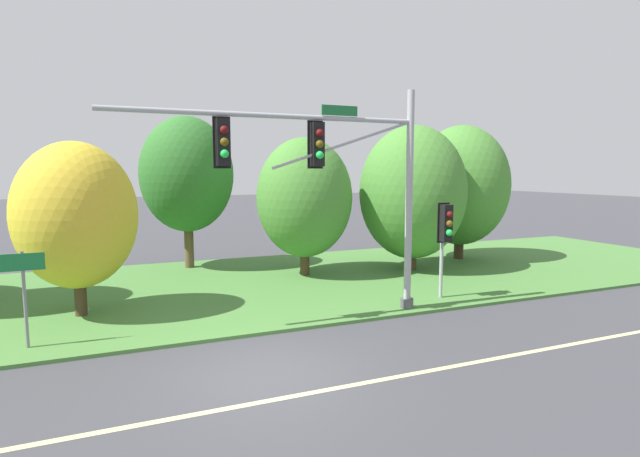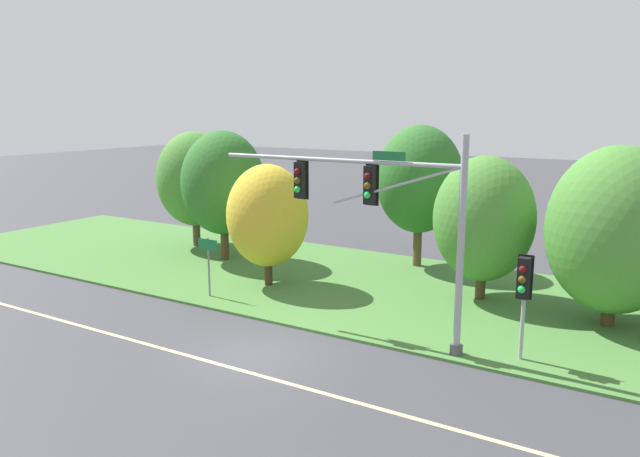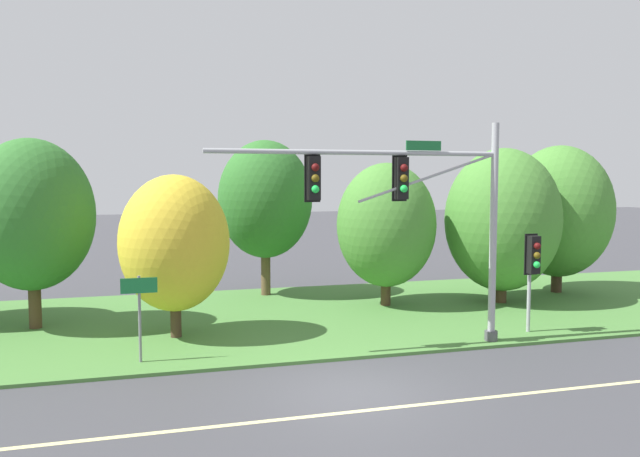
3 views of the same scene
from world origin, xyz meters
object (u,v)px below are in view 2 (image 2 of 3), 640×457
object	(u,v)px
tree_mid_verge	(419,180)
tree_tall_centre	(484,219)
tree_right_far	(616,230)
route_sign_post	(208,257)
tree_behind_signpost	(268,216)
tree_nearest_road	(194,179)
tree_left_of_mast	(223,183)
traffic_signal_mast	(384,208)
pedestrian_signal_near_kerb	(524,285)

from	to	relation	value
tree_mid_verge	tree_tall_centre	world-z (taller)	tree_mid_verge
tree_mid_verge	tree_right_far	size ratio (longest dim) A/B	1.07
route_sign_post	tree_behind_signpost	world-z (taller)	tree_behind_signpost
tree_mid_verge	tree_tall_centre	bearing A→B (deg)	-40.04
tree_nearest_road	tree_behind_signpost	distance (m)	8.85
tree_left_of_mast	tree_tall_centre	size ratio (longest dim) A/B	1.13
tree_nearest_road	tree_right_far	size ratio (longest dim) A/B	0.99
traffic_signal_mast	tree_behind_signpost	size ratio (longest dim) A/B	1.74
pedestrian_signal_near_kerb	tree_tall_centre	size ratio (longest dim) A/B	0.57
pedestrian_signal_near_kerb	tree_right_far	world-z (taller)	tree_right_far
tree_left_of_mast	tree_right_far	xyz separation A→B (m)	(17.44, -0.35, -0.45)
traffic_signal_mast	tree_mid_verge	world-z (taller)	traffic_signal_mast
traffic_signal_mast	tree_behind_signpost	bearing A→B (deg)	155.59
traffic_signal_mast	tree_left_of_mast	world-z (taller)	traffic_signal_mast
route_sign_post	tree_left_of_mast	size ratio (longest dim) A/B	0.37
traffic_signal_mast	tree_nearest_road	size ratio (longest dim) A/B	1.45
tree_mid_verge	route_sign_post	bearing A→B (deg)	-120.19
tree_left_of_mast	tree_mid_verge	size ratio (longest dim) A/B	0.95
route_sign_post	tree_tall_centre	xyz separation A→B (m)	(9.31, 5.38, 1.58)
pedestrian_signal_near_kerb	tree_tall_centre	bearing A→B (deg)	117.96
route_sign_post	tree_left_of_mast	xyz separation A→B (m)	(-3.41, 5.02, 2.20)
traffic_signal_mast	tree_right_far	bearing A→B (deg)	40.60
route_sign_post	tree_nearest_road	world-z (taller)	tree_nearest_road
tree_right_far	tree_behind_signpost	bearing A→B (deg)	-170.63
route_sign_post	tree_right_far	world-z (taller)	tree_right_far
tree_tall_centre	tree_right_far	size ratio (longest dim) A/B	0.90
tree_mid_verge	tree_behind_signpost	bearing A→B (deg)	-122.86
route_sign_post	tree_tall_centre	bearing A→B (deg)	30.01
traffic_signal_mast	tree_behind_signpost	distance (m)	7.63
route_sign_post	tree_left_of_mast	bearing A→B (deg)	124.21
tree_right_far	tree_mid_verge	bearing A→B (deg)	154.69
traffic_signal_mast	tree_left_of_mast	size ratio (longest dim) A/B	1.41
traffic_signal_mast	route_sign_post	size ratio (longest dim) A/B	3.76
route_sign_post	traffic_signal_mast	bearing A→B (deg)	-4.12
route_sign_post	tree_behind_signpost	distance (m)	3.08
traffic_signal_mast	tree_nearest_road	distance (m)	16.35
tree_mid_verge	tree_tall_centre	distance (m)	5.50
pedestrian_signal_near_kerb	tree_tall_centre	world-z (taller)	tree_tall_centre
pedestrian_signal_near_kerb	tree_mid_verge	size ratio (longest dim) A/B	0.49
traffic_signal_mast	tree_nearest_road	world-z (taller)	traffic_signal_mast
tree_tall_centre	tree_right_far	distance (m)	4.77
pedestrian_signal_near_kerb	tree_left_of_mast	xyz separation A→B (m)	(-15.62, 5.09, 1.45)
route_sign_post	tree_left_of_mast	distance (m)	6.46
pedestrian_signal_near_kerb	tree_mid_verge	world-z (taller)	tree_mid_verge
traffic_signal_mast	route_sign_post	distance (m)	8.39
tree_tall_centre	tree_behind_signpost	bearing A→B (deg)	-160.96
tree_mid_verge	tree_right_far	world-z (taller)	tree_mid_verge
tree_behind_signpost	tree_mid_verge	size ratio (longest dim) A/B	0.77
tree_right_far	pedestrian_signal_near_kerb	bearing A→B (deg)	-111.05
traffic_signal_mast	tree_behind_signpost	world-z (taller)	traffic_signal_mast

